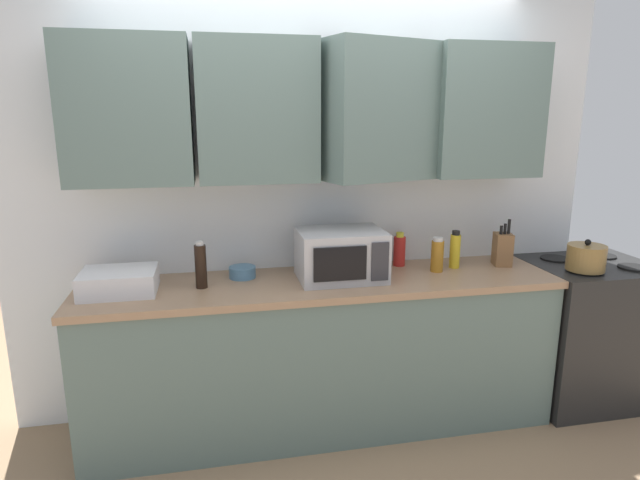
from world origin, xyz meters
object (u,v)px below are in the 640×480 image
(bottle_soy_dark, at_px, (201,266))
(dish_rack, at_px, (119,282))
(stove_range, at_px, (585,331))
(bottle_amber_vinegar, at_px, (437,255))
(kettle, at_px, (586,257))
(bottle_yellow_mustard, at_px, (455,250))
(microwave, at_px, (341,255))
(bowl_ceramic_small, at_px, (242,272))
(knife_block, at_px, (503,249))
(bottle_red_sauce, at_px, (399,250))

(bottle_soy_dark, bearing_deg, dish_rack, 179.48)
(stove_range, relative_size, bottle_amber_vinegar, 4.42)
(kettle, bearing_deg, stove_range, 39.47)
(dish_rack, relative_size, bottle_yellow_mustard, 1.65)
(dish_rack, xyz_separation_m, bottle_soy_dark, (0.42, -0.00, 0.06))
(kettle, distance_m, dish_rack, 2.65)
(kettle, height_order, microwave, microwave)
(kettle, height_order, bowl_ceramic_small, kettle)
(bottle_soy_dark, bearing_deg, microwave, 0.61)
(kettle, height_order, bottle_soy_dark, bottle_soy_dark)
(bottle_yellow_mustard, bearing_deg, kettle, -18.52)
(bottle_yellow_mustard, bearing_deg, stove_range, -6.48)
(knife_block, xyz_separation_m, bottle_soy_dark, (-1.82, -0.08, 0.02))
(bottle_yellow_mustard, height_order, bottle_soy_dark, bottle_soy_dark)
(stove_range, distance_m, bowl_ceramic_small, 2.22)
(bottle_yellow_mustard, distance_m, bottle_amber_vinegar, 0.15)
(bottle_red_sauce, distance_m, bottle_yellow_mustard, 0.33)
(bottle_soy_dark, bearing_deg, stove_range, -0.39)
(bottle_soy_dark, xyz_separation_m, bowl_ceramic_small, (0.23, 0.14, -0.09))
(bottle_soy_dark, bearing_deg, kettle, -4.02)
(bowl_ceramic_small, bearing_deg, bottle_amber_vinegar, -5.44)
(microwave, distance_m, bottle_red_sauce, 0.46)
(dish_rack, bearing_deg, kettle, -3.46)
(stove_range, height_order, knife_block, knife_block)
(dish_rack, relative_size, bowl_ceramic_small, 2.51)
(stove_range, height_order, bottle_amber_vinegar, bottle_amber_vinegar)
(kettle, bearing_deg, bowl_ceramic_small, 171.57)
(microwave, distance_m, bottle_yellow_mustard, 0.74)
(bottle_soy_dark, distance_m, bowl_ceramic_small, 0.28)
(bottle_red_sauce, bearing_deg, bottle_amber_vinegar, -43.35)
(microwave, relative_size, dish_rack, 1.26)
(kettle, xyz_separation_m, bottle_soy_dark, (-2.22, 0.16, 0.03))
(bottle_amber_vinegar, bearing_deg, bowl_ceramic_small, 174.56)
(dish_rack, distance_m, bottle_red_sauce, 1.62)
(bottle_red_sauce, bearing_deg, kettle, -18.87)
(dish_rack, distance_m, bottle_yellow_mustard, 1.93)
(microwave, distance_m, bowl_ceramic_small, 0.57)
(microwave, bearing_deg, knife_block, 3.74)
(microwave, bearing_deg, kettle, -6.47)
(bottle_amber_vinegar, xyz_separation_m, bowl_ceramic_small, (-1.14, 0.11, -0.07))
(bottle_yellow_mustard, bearing_deg, knife_block, -1.53)
(stove_range, xyz_separation_m, bottle_amber_vinegar, (-1.03, 0.05, 0.55))
(bottle_amber_vinegar, bearing_deg, kettle, -12.32)
(bottle_yellow_mustard, height_order, bottle_amber_vinegar, bottle_yellow_mustard)
(stove_range, bearing_deg, bowl_ceramic_small, 175.89)
(dish_rack, height_order, bowl_ceramic_small, dish_rack)
(bottle_amber_vinegar, bearing_deg, bottle_yellow_mustard, 21.33)
(kettle, height_order, bottle_yellow_mustard, bottle_yellow_mustard)
(microwave, bearing_deg, dish_rack, -179.79)
(kettle, xyz_separation_m, bottle_yellow_mustard, (-0.72, 0.24, 0.02))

